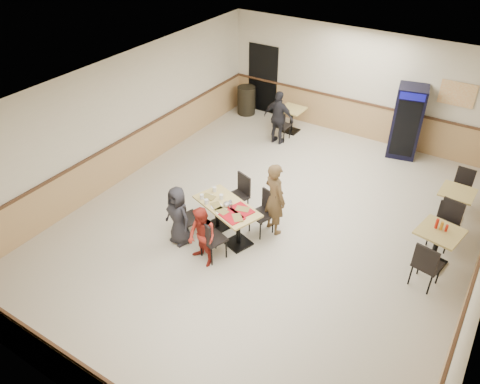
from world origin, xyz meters
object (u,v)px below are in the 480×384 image
Objects in this scene: main_table at (227,216)px; lone_diner at (279,118)px; back_table at (292,116)px; trash_bin at (246,100)px; side_table_near at (437,242)px; pepsi_cooler at (407,122)px; diner_man_opposite at (275,198)px; diner_woman_left at (178,216)px; diner_woman_right at (202,237)px; side_table_far at (455,201)px.

main_table is 1.05× the size of lone_diner.
back_table is 0.82× the size of trash_bin.
side_table_near is 4.34m from pepsi_cooler.
trash_bin is at bearing -27.38° from diner_man_opposite.
trash_bin is (-1.76, 0.35, -0.04)m from back_table.
diner_woman_left is at bearing -86.36° from back_table.
diner_woman_left reaches higher than diner_woman_right.
diner_woman_right is at bearing -6.49° from diner_woman_left.
main_table is 1.03m from diner_man_opposite.
lone_diner reaches higher than main_table.
diner_woman_left reaches higher than side_table_far.
trash_bin reaches higher than main_table.
diner_woman_right is 1.45× the size of trash_bin.
lone_diner is at bearing -90.00° from back_table.
pepsi_cooler is (1.32, 4.67, 0.15)m from diner_man_opposite.
diner_man_opposite is at bearing -52.55° from trash_bin.
lone_diner is 0.86m from back_table.
main_table is 1.22× the size of diner_woman_left.
diner_woman_right reaches higher than trash_bin.
diner_man_opposite is 1.83× the size of side_table_near.
side_table_far is at bearing 90.24° from side_table_near.
main_table is 4.07m from side_table_near.
main_table is 2.21× the size of back_table.
lone_diner is at bearing 106.50° from diner_woman_left.
side_table_near is 1.66m from side_table_far.
trash_bin reaches higher than side_table_far.
diner_man_opposite is at bearing -67.31° from back_table.
pepsi_cooler is (2.03, 5.35, 0.44)m from main_table.
lone_diner reaches higher than side_table_near.
diner_woman_right is 1.43× the size of side_table_near.
pepsi_cooler is (-1.78, 3.94, 0.42)m from side_table_near.
main_table is 4.28m from lone_diner.
diner_man_opposite reaches higher than lone_diner.
diner_man_opposite is 1.85× the size of trash_bin.
main_table is at bearing -141.14° from side_table_far.
main_table is at bearing -159.74° from side_table_near.
lone_diner is 0.79× the size of pepsi_cooler.
diner_man_opposite is at bearing -166.70° from side_table_near.
diner_woman_left is 1.48× the size of side_table_near.
lone_diner reaches higher than trash_bin.
diner_woman_left is 6.63m from pepsi_cooler.
diner_woman_right is 4.43m from side_table_near.
diner_man_opposite is (0.72, 0.68, 0.30)m from main_table.
side_table_far is at bearing -18.60° from trash_bin.
trash_bin reaches higher than side_table_near.
side_table_far is 1.02× the size of back_table.
pepsi_cooler is at bearing 114.35° from side_table_near.
pepsi_cooler is at bearing 127.95° from side_table_far.
diner_woman_right is at bearing -148.00° from side_table_near.
diner_woman_left is 6.34m from trash_bin.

